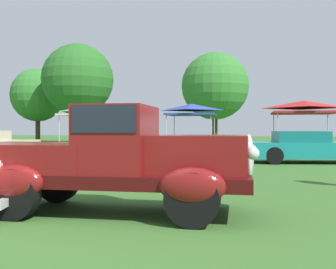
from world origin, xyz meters
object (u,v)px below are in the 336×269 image
show_car_burgundy (125,148)px  show_car_teal (304,147)px  canopy_tent_center_field (191,109)px  canopy_tent_left_field (94,110)px  canopy_tent_right_field (304,106)px  feature_pickup_truck (113,158)px

show_car_burgundy → show_car_teal: (6.73, 1.55, 0.00)m
canopy_tent_center_field → canopy_tent_left_field: bearing=-178.6°
canopy_tent_left_field → canopy_tent_right_field: (11.65, -1.41, -0.00)m
show_car_burgundy → canopy_tent_right_field: bearing=40.8°
feature_pickup_truck → canopy_tent_left_field: 17.68m
show_car_teal → canopy_tent_left_field: bearing=150.6°
show_car_burgundy → canopy_tent_center_field: size_ratio=1.58×
feature_pickup_truck → canopy_tent_left_field: canopy_tent_left_field is taller
canopy_tent_right_field → show_car_burgundy: bearing=-139.2°
canopy_tent_left_field → canopy_tent_center_field: same height
feature_pickup_truck → canopy_tent_right_field: 15.72m
feature_pickup_truck → canopy_tent_left_field: (-6.75, 16.27, 1.56)m
feature_pickup_truck → show_car_burgundy: (-2.47, 8.51, -0.27)m
canopy_tent_left_field → canopy_tent_center_field: size_ratio=1.23×
show_car_burgundy → canopy_tent_right_field: (7.36, 6.35, 1.82)m
show_car_burgundy → show_car_teal: size_ratio=0.93×
canopy_tent_center_field → canopy_tent_right_field: size_ratio=0.88×
show_car_teal → canopy_tent_right_field: canopy_tent_right_field is taller
feature_pickup_truck → canopy_tent_center_field: bearing=93.5°
show_car_teal → canopy_tent_right_field: size_ratio=1.49×
show_car_burgundy → canopy_tent_right_field: canopy_tent_right_field is taller
show_car_teal → canopy_tent_center_field: size_ratio=1.69×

